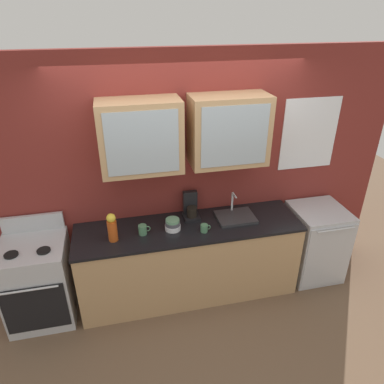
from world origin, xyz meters
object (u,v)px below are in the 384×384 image
(bowl_stack, at_px, (173,224))
(cup_near_sink, at_px, (204,228))
(sink_faucet, at_px, (235,216))
(cup_near_bowls, at_px, (143,230))
(vase, at_px, (112,227))
(dishwasher, at_px, (315,242))
(coffee_maker, at_px, (191,208))
(stove_range, at_px, (39,281))

(bowl_stack, xyz_separation_m, cup_near_sink, (0.31, -0.11, -0.02))
(sink_faucet, distance_m, cup_near_sink, 0.44)
(sink_faucet, distance_m, cup_near_bowls, 1.02)
(vase, distance_m, cup_near_bowls, 0.32)
(cup_near_sink, xyz_separation_m, dishwasher, (1.41, 0.12, -0.49))
(bowl_stack, distance_m, coffee_maker, 0.32)
(stove_range, height_order, cup_near_bowls, stove_range)
(vase, bearing_deg, cup_near_bowls, 7.74)
(sink_faucet, xyz_separation_m, coffee_maker, (-0.47, 0.14, 0.09))
(stove_range, relative_size, dishwasher, 1.20)
(stove_range, bearing_deg, vase, -5.20)
(sink_faucet, xyz_separation_m, cup_near_bowls, (-1.02, -0.08, 0.03))
(sink_faucet, relative_size, dishwasher, 0.46)
(cup_near_sink, bearing_deg, vase, 176.56)
(bowl_stack, relative_size, coffee_maker, 0.56)
(sink_faucet, height_order, bowl_stack, sink_faucet)
(cup_near_sink, bearing_deg, stove_range, 175.74)
(stove_range, distance_m, coffee_maker, 1.75)
(stove_range, relative_size, cup_near_sink, 9.90)
(cup_near_sink, distance_m, dishwasher, 1.50)
(dishwasher, bearing_deg, bowl_stack, -179.61)
(stove_range, relative_size, bowl_stack, 6.59)
(vase, bearing_deg, stove_range, 174.80)
(sink_faucet, height_order, cup_near_sink, sink_faucet)
(cup_near_sink, distance_m, coffee_maker, 0.34)
(vase, bearing_deg, dishwasher, 1.68)
(cup_near_bowls, height_order, dishwasher, cup_near_bowls)
(bowl_stack, bearing_deg, coffee_maker, 41.24)
(sink_faucet, relative_size, cup_near_sink, 3.82)
(dishwasher, distance_m, coffee_maker, 1.59)
(bowl_stack, xyz_separation_m, dishwasher, (1.72, 0.01, -0.51))
(vase, distance_m, dishwasher, 2.41)
(cup_near_bowls, height_order, coffee_maker, coffee_maker)
(dishwasher, bearing_deg, cup_near_bowls, -179.21)
(cup_near_bowls, xyz_separation_m, coffee_maker, (0.55, 0.23, 0.06))
(sink_faucet, distance_m, bowl_stack, 0.71)
(coffee_maker, bearing_deg, cup_near_sink, -77.77)
(bowl_stack, relative_size, cup_near_sink, 1.50)
(sink_faucet, relative_size, coffee_maker, 1.43)
(vase, height_order, dishwasher, vase)
(stove_range, distance_m, cup_near_sink, 1.79)
(stove_range, height_order, vase, vase)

